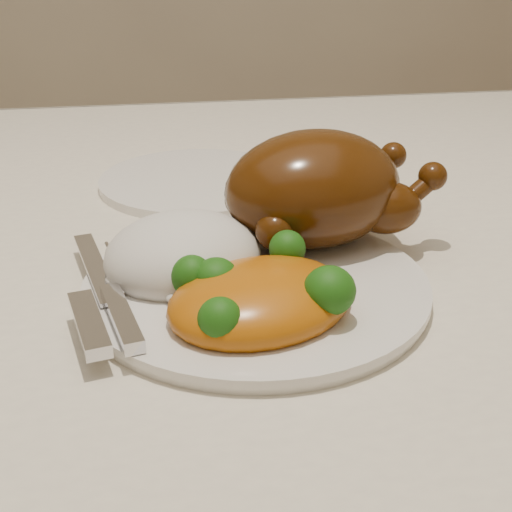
{
  "coord_description": "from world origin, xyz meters",
  "views": [
    {
      "loc": [
        0.07,
        -0.55,
        1.02
      ],
      "look_at": [
        0.14,
        -0.1,
        0.8
      ],
      "focal_mm": 50.0,
      "sensor_mm": 36.0,
      "label": 1
    }
  ],
  "objects": [
    {
      "name": "dining_table",
      "position": [
        0.0,
        0.0,
        0.67
      ],
      "size": [
        1.6,
        0.9,
        0.76
      ],
      "color": "brown",
      "rests_on": "floor"
    },
    {
      "name": "roast_chicken",
      "position": [
        0.2,
        -0.03,
        0.82
      ],
      "size": [
        0.19,
        0.14,
        0.09
      ],
      "rotation": [
        0.0,
        0.0,
        0.22
      ],
      "color": "#4D2708",
      "rests_on": "dinner_plate"
    },
    {
      "name": "mac_and_cheese",
      "position": [
        0.14,
        -0.14,
        0.79
      ],
      "size": [
        0.16,
        0.14,
        0.05
      ],
      "rotation": [
        0.0,
        0.0,
        0.37
      ],
      "color": "#AF5A0B",
      "rests_on": "dinner_plate"
    },
    {
      "name": "cutlery",
      "position": [
        0.04,
        -0.12,
        0.78
      ],
      "size": [
        0.06,
        0.19,
        0.01
      ],
      "rotation": [
        0.0,
        0.0,
        0.21
      ],
      "color": "silver",
      "rests_on": "dinner_plate"
    },
    {
      "name": "side_plate",
      "position": [
        0.12,
        0.14,
        0.77
      ],
      "size": [
        0.25,
        0.25,
        0.01
      ],
      "primitive_type": "cylinder",
      "rotation": [
        0.0,
        0.0,
        0.32
      ],
      "color": "silver",
      "rests_on": "tablecloth"
    },
    {
      "name": "tablecloth",
      "position": [
        0.0,
        0.0,
        0.74
      ],
      "size": [
        1.73,
        1.03,
        0.18
      ],
      "color": "beige",
      "rests_on": "dining_table"
    },
    {
      "name": "rice_mound",
      "position": [
        0.09,
        -0.07,
        0.79
      ],
      "size": [
        0.15,
        0.14,
        0.06
      ],
      "rotation": [
        0.0,
        0.0,
        0.38
      ],
      "color": "white",
      "rests_on": "dinner_plate"
    },
    {
      "name": "dinner_plate",
      "position": [
        0.14,
        -0.1,
        0.77
      ],
      "size": [
        0.28,
        0.28,
        0.01
      ],
      "primitive_type": "cylinder",
      "rotation": [
        0.0,
        0.0,
        0.13
      ],
      "color": "silver",
      "rests_on": "tablecloth"
    }
  ]
}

